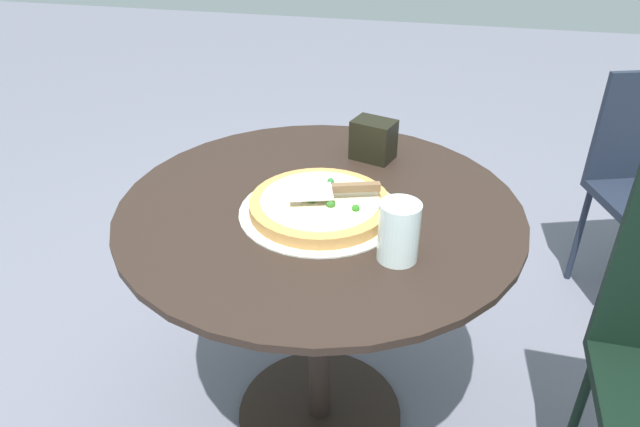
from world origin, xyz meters
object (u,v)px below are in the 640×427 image
at_px(pizza_server, 335,189).
at_px(drinking_cup, 399,232).
at_px(pizza_on_tray, 320,206).
at_px(napkin_dispenser, 373,140).
at_px(patio_table, 320,266).

distance_m(pizza_server, drinking_cup, 0.22).
bearing_deg(pizza_on_tray, pizza_server, 109.67).
bearing_deg(pizza_server, napkin_dispenser, 171.01).
relative_size(patio_table, pizza_server, 4.46).
bearing_deg(pizza_server, pizza_on_tray, -70.33).
distance_m(patio_table, pizza_server, 0.24).
relative_size(drinking_cup, napkin_dispenser, 1.17).
distance_m(patio_table, pizza_on_tray, 0.20).
xyz_separation_m(pizza_server, napkin_dispenser, (-0.30, 0.05, -0.00)).
xyz_separation_m(patio_table, pizza_on_tray, (0.04, 0.01, 0.20)).
distance_m(pizza_on_tray, drinking_cup, 0.25).
relative_size(pizza_on_tray, drinking_cup, 2.94).
relative_size(patio_table, napkin_dispenser, 8.76).
bearing_deg(patio_table, pizza_on_tray, 14.03).
relative_size(patio_table, drinking_cup, 7.50).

